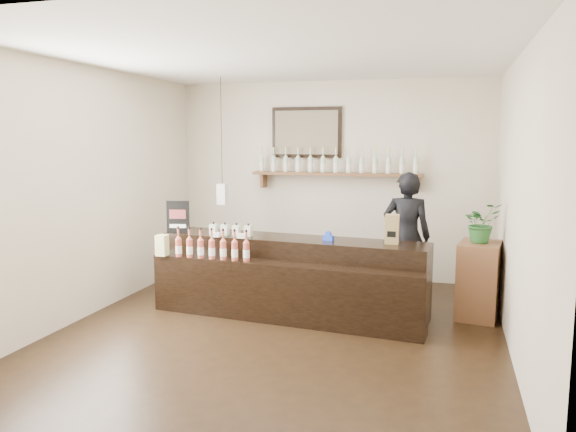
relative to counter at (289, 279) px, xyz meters
The scene contains 10 objects.
ground 0.72m from the counter, 82.76° to the right, with size 5.00×5.00×0.00m, color black.
room_shell 1.42m from the counter, 82.76° to the right, with size 5.00×5.00×5.00m.
back_wall_decor 2.24m from the counter, 92.22° to the left, with size 2.66×0.96×1.69m.
counter is the anchor object (origin of this frame).
promo_sign 1.55m from the counter, behind, with size 0.27×0.08×0.39m.
paper_bag 1.30m from the counter, ahead, with size 0.15×0.11×0.32m.
tape_dispenser 0.67m from the counter, ahead, with size 0.13×0.09×0.11m.
side_cabinet 2.13m from the counter, 12.78° to the left, with size 0.51×0.65×0.85m.
potted_plant 2.23m from the counter, 12.78° to the left, with size 0.40×0.35×0.44m, color #255C26.
shopkeeper 1.64m from the counter, 38.00° to the left, with size 0.66×0.43×1.81m, color black.
Camera 1 is at (1.64, -5.41, 2.00)m, focal length 35.00 mm.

